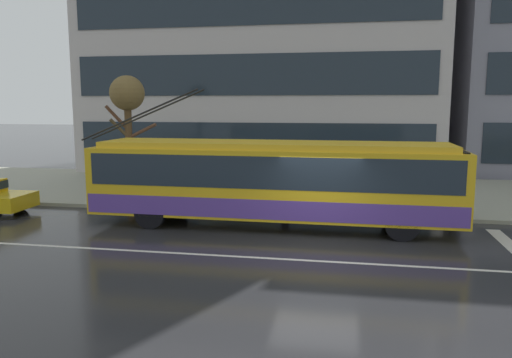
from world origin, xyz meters
TOP-DOWN VIEW (x-y plane):
  - ground_plane at (0.00, 0.00)m, footprint 160.00×160.00m
  - sidewalk_slab at (0.00, 9.00)m, footprint 80.00×10.00m
  - lane_centre_line at (0.00, -1.20)m, footprint 72.00×0.14m
  - trolleybus at (-1.64, 2.40)m, footprint 12.81×2.66m
  - bus_shelter at (-3.68, 5.92)m, footprint 3.80×1.67m
  - pedestrian_at_shelter at (-5.08, 6.92)m, footprint 0.50×0.50m
  - pedestrian_approaching_curb at (-1.49, 4.61)m, footprint 0.42×0.42m
  - street_tree_bare at (-8.97, 7.28)m, footprint 2.31×1.56m

SIDE VIEW (x-z plane):
  - ground_plane at x=0.00m, z-range 0.00..0.00m
  - lane_centre_line at x=0.00m, z-range 0.00..0.01m
  - sidewalk_slab at x=0.00m, z-range 0.00..0.14m
  - pedestrian_at_shelter at x=-5.08m, z-range 0.28..1.84m
  - pedestrian_approaching_curb at x=-1.49m, z-range 0.28..1.84m
  - trolleybus at x=-1.64m, z-range -0.73..3.87m
  - bus_shelter at x=-3.68m, z-range 0.74..3.13m
  - street_tree_bare at x=-8.97m, z-range 1.70..6.92m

